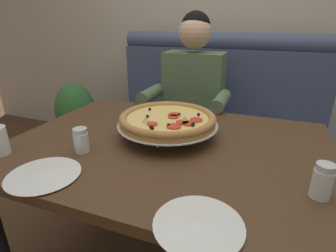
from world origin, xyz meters
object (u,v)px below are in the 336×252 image
diner_main (189,101)px  pizza (168,120)px  plate_near_left (43,173)px  potted_plant (77,117)px  dining_table (168,159)px  shaker_pepper_flakes (81,142)px  shaker_parmesan (322,183)px  booth_bench (211,132)px  plate_near_right (199,223)px

diner_main → pizza: size_ratio=2.87×
plate_near_left → potted_plant: size_ratio=0.35×
dining_table → diner_main: bearing=99.1°
shaker_pepper_flakes → shaker_parmesan: bearing=0.8°
diner_main → pizza: bearing=-82.1°
dining_table → potted_plant: bearing=144.6°
booth_bench → plate_near_right: (0.25, -1.39, 0.34)m
dining_table → pizza: size_ratio=3.01×
pizza → plate_near_right: pizza is taller
plate_near_left → shaker_pepper_flakes: bearing=87.9°
booth_bench → plate_near_left: bearing=-102.4°
shaker_pepper_flakes → plate_near_left: (-0.01, -0.19, -0.03)m
dining_table → pizza: pizza is taller
dining_table → plate_near_left: 0.50m
booth_bench → plate_near_right: booth_bench is taller
booth_bench → dining_table: size_ratio=1.23×
plate_near_left → plate_near_right: 0.55m
booth_bench → shaker_parmesan: size_ratio=15.00×
booth_bench → shaker_pepper_flakes: bearing=-104.1°
potted_plant → booth_bench: bearing=3.3°
diner_main → shaker_parmesan: diner_main is taller
booth_bench → pizza: (-0.02, -0.90, 0.41)m
plate_near_right → potted_plant: bearing=138.7°
dining_table → shaker_pepper_flakes: bearing=-145.9°
shaker_pepper_flakes → potted_plant: size_ratio=0.14×
shaker_pepper_flakes → potted_plant: (-0.96, 1.08, -0.38)m
plate_near_right → plate_near_left: bearing=175.9°
shaker_parmesan → potted_plant: shaker_parmesan is taller
plate_near_left → diner_main: bearing=80.3°
plate_near_right → booth_bench: bearing=100.2°
dining_table → potted_plant: 1.55m
plate_near_right → shaker_pepper_flakes: bearing=156.6°
booth_bench → pizza: 0.99m
booth_bench → plate_near_left: size_ratio=6.76×
booth_bench → plate_near_left: (-0.30, -1.35, 0.34)m
plate_near_right → pizza: bearing=119.1°
shaker_pepper_flakes → potted_plant: 1.49m
pizza → plate_near_left: bearing=-121.2°
pizza → shaker_parmesan: bearing=-23.1°
booth_bench → shaker_pepper_flakes: booth_bench is taller
booth_bench → plate_near_left: 1.42m
pizza → shaker_pepper_flakes: size_ratio=4.48×
diner_main → plate_near_right: diner_main is taller
booth_bench → shaker_parmesan: (0.55, -1.14, 0.38)m
dining_table → shaker_parmesan: 0.60m
plate_near_left → plate_near_right: bearing=-4.1°
diner_main → plate_near_right: (0.36, -1.12, 0.03)m
dining_table → shaker_parmesan: bearing=-18.5°
shaker_pepper_flakes → dining_table: bearing=34.1°
diner_main → shaker_pepper_flakes: diner_main is taller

